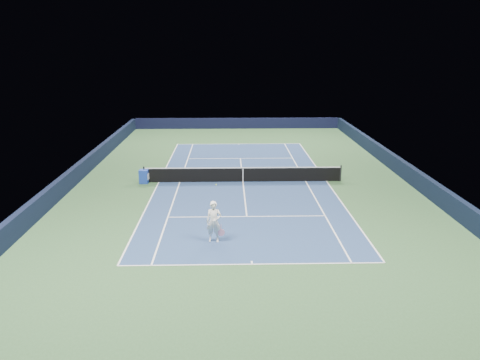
{
  "coord_description": "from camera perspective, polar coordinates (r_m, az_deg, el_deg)",
  "views": [
    {
      "loc": [
        -0.94,
        -29.25,
        8.72
      ],
      "look_at": [
        -0.27,
        -3.0,
        1.0
      ],
      "focal_mm": 35.0,
      "sensor_mm": 36.0,
      "label": 1
    }
  ],
  "objects": [
    {
      "name": "sideline_doubles_left",
      "position": [
        30.86,
        -9.87,
        -0.26
      ],
      "size": [
        0.08,
        23.77,
        0.0
      ],
      "primitive_type": "cube",
      "color": "white",
      "rests_on": "ground"
    },
    {
      "name": "sideline_singles_left",
      "position": [
        30.69,
        -7.34,
        -0.25
      ],
      "size": [
        0.08,
        23.77,
        0.0
      ],
      "primitive_type": "cube",
      "color": "white",
      "rests_on": "ground"
    },
    {
      "name": "sponsor_cube",
      "position": [
        30.74,
        -11.63,
        0.42
      ],
      "size": [
        0.62,
        0.54,
        0.89
      ],
      "color": "#1B3AA7",
      "rests_on": "ground"
    },
    {
      "name": "wall_far",
      "position": [
        49.76,
        -0.36,
        6.93
      ],
      "size": [
        22.0,
        0.35,
        1.1
      ],
      "primitive_type": "cube",
      "color": "black",
      "rests_on": "ground"
    },
    {
      "name": "center_mark_near",
      "position": [
        19.59,
        1.46,
        -10.03
      ],
      "size": [
        0.08,
        0.3,
        0.0
      ],
      "primitive_type": "cube",
      "color": "white",
      "rests_on": "ground"
    },
    {
      "name": "tennis_player",
      "position": [
        21.21,
        -3.19,
        -5.11
      ],
      "size": [
        0.86,
        1.3,
        2.43
      ],
      "color": "white",
      "rests_on": "ground"
    },
    {
      "name": "sideline_doubles_right",
      "position": [
        31.19,
        10.48,
        -0.12
      ],
      "size": [
        0.08,
        23.77,
        0.0
      ],
      "primitive_type": "cube",
      "color": "white",
      "rests_on": "ground"
    },
    {
      "name": "baseline_near",
      "position": [
        19.45,
        1.48,
        -10.23
      ],
      "size": [
        10.97,
        0.08,
        0.0
      ],
      "primitive_type": "cube",
      "color": "white",
      "rests_on": "ground"
    },
    {
      "name": "court_surface",
      "position": [
        30.54,
        0.36,
        -0.2
      ],
      "size": [
        10.97,
        23.77,
        0.01
      ],
      "primitive_type": "cube",
      "color": "navy",
      "rests_on": "ground"
    },
    {
      "name": "service_line_near",
      "position": [
        24.48,
        0.83,
        -4.47
      ],
      "size": [
        8.23,
        0.08,
        0.0
      ],
      "primitive_type": "cube",
      "color": "white",
      "rests_on": "ground"
    },
    {
      "name": "tennis_net",
      "position": [
        30.4,
        0.36,
        0.7
      ],
      "size": [
        12.9,
        0.1,
        1.07
      ],
      "color": "black",
      "rests_on": "ground"
    },
    {
      "name": "service_line_far",
      "position": [
        36.71,
        0.05,
        2.66
      ],
      "size": [
        8.23,
        0.08,
        0.0
      ],
      "primitive_type": "cube",
      "color": "white",
      "rests_on": "ground"
    },
    {
      "name": "wall_right",
      "position": [
        32.57,
        19.77,
        0.87
      ],
      "size": [
        0.35,
        40.0,
        1.1
      ],
      "primitive_type": "cube",
      "color": "black",
      "rests_on": "ground"
    },
    {
      "name": "baseline_far",
      "position": [
        42.06,
        -0.15,
        4.43
      ],
      "size": [
        10.97,
        0.08,
        0.0
      ],
      "primitive_type": "cube",
      "color": "white",
      "rests_on": "ground"
    },
    {
      "name": "center_mark_far",
      "position": [
        41.92,
        -0.15,
        4.38
      ],
      "size": [
        0.08,
        0.3,
        0.0
      ],
      "primitive_type": "cube",
      "color": "white",
      "rests_on": "ground"
    },
    {
      "name": "wall_left",
      "position": [
        31.94,
        -19.44,
        0.61
      ],
      "size": [
        0.35,
        40.0,
        1.1
      ],
      "primitive_type": "cube",
      "color": "black",
      "rests_on": "ground"
    },
    {
      "name": "ground",
      "position": [
        30.54,
        0.36,
        -0.21
      ],
      "size": [
        40.0,
        40.0,
        0.0
      ],
      "primitive_type": "plane",
      "color": "#2E512C",
      "rests_on": "ground"
    },
    {
      "name": "center_service_line",
      "position": [
        30.54,
        0.36,
        -0.19
      ],
      "size": [
        0.08,
        12.8,
        0.0
      ],
      "primitive_type": "cube",
      "color": "white",
      "rests_on": "ground"
    },
    {
      "name": "sideline_singles_right",
      "position": [
        30.94,
        8.0,
        -0.14
      ],
      "size": [
        0.08,
        23.77,
        0.0
      ],
      "primitive_type": "cube",
      "color": "white",
      "rests_on": "ground"
    }
  ]
}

